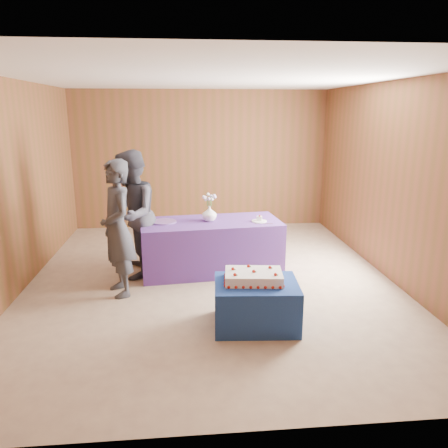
{
  "coord_description": "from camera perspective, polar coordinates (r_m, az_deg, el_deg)",
  "views": [
    {
      "loc": [
        -0.36,
        -5.7,
        2.3
      ],
      "look_at": [
        0.19,
        0.1,
        0.78
      ],
      "focal_mm": 35.0,
      "sensor_mm": 36.0,
      "label": 1
    }
  ],
  "objects": [
    {
      "name": "sheet_cake",
      "position": [
        4.78,
        3.88,
        -6.86
      ],
      "size": [
        0.69,
        0.51,
        0.15
      ],
      "rotation": [
        0.0,
        0.0,
        -0.11
      ],
      "color": "silver",
      "rests_on": "cake_table"
    },
    {
      "name": "serving_table",
      "position": [
        6.41,
        -1.72,
        -2.88
      ],
      "size": [
        2.08,
        1.1,
        0.75
      ],
      "primitive_type": "cube",
      "rotation": [
        0.0,
        0.0,
        0.1
      ],
      "color": "#483085",
      "rests_on": "ground"
    },
    {
      "name": "cake_slice",
      "position": [
        6.3,
        4.63,
        0.75
      ],
      "size": [
        0.09,
        0.08,
        0.09
      ],
      "rotation": [
        0.0,
        0.0,
        -0.23
      ],
      "color": "silver",
      "rests_on": "plate"
    },
    {
      "name": "cake_table",
      "position": [
        4.87,
        4.21,
        -10.38
      ],
      "size": [
        0.95,
        0.77,
        0.5
      ],
      "primitive_type": "cube",
      "rotation": [
        0.0,
        0.0,
        -0.08
      ],
      "color": "navy",
      "rests_on": "ground"
    },
    {
      "name": "guest_left",
      "position": [
        5.62,
        -13.76,
        -0.61
      ],
      "size": [
        0.63,
        0.75,
        1.74
      ],
      "primitive_type": "imported",
      "rotation": [
        0.0,
        0.0,
        -1.16
      ],
      "color": "#32343C",
      "rests_on": "ground"
    },
    {
      "name": "plate",
      "position": [
        6.31,
        4.62,
        0.39
      ],
      "size": [
        0.26,
        0.26,
        0.01
      ],
      "primitive_type": "cylinder",
      "rotation": [
        0.0,
        0.0,
        -0.2
      ],
      "color": "white",
      "rests_on": "serving_table"
    },
    {
      "name": "knife",
      "position": [
        6.18,
        5.2,
        0.04
      ],
      "size": [
        0.26,
        0.05,
        0.0
      ],
      "primitive_type": "cube",
      "rotation": [
        0.0,
        0.0,
        -0.11
      ],
      "color": "silver",
      "rests_on": "serving_table"
    },
    {
      "name": "platter",
      "position": [
        6.3,
        -7.86,
        0.3
      ],
      "size": [
        0.45,
        0.45,
        0.02
      ],
      "primitive_type": "cylinder",
      "rotation": [
        0.0,
        0.0,
        0.32
      ],
      "color": "#7751A2",
      "rests_on": "serving_table"
    },
    {
      "name": "guest_right",
      "position": [
        6.21,
        -12.02,
        1.18
      ],
      "size": [
        0.68,
        0.88,
        1.79
      ],
      "primitive_type": "imported",
      "rotation": [
        0.0,
        0.0,
        -1.56
      ],
      "color": "#373742",
      "rests_on": "ground"
    },
    {
      "name": "vase",
      "position": [
        6.3,
        -1.92,
        1.38
      ],
      "size": [
        0.26,
        0.26,
        0.22
      ],
      "primitive_type": "imported",
      "rotation": [
        0.0,
        0.0,
        -0.24
      ],
      "color": "white",
      "rests_on": "serving_table"
    },
    {
      "name": "room_shell",
      "position": [
        5.74,
        -1.83,
        9.61
      ],
      "size": [
        5.04,
        6.04,
        2.72
      ],
      "color": "brown",
      "rests_on": "ground"
    },
    {
      "name": "ground",
      "position": [
        6.16,
        -1.69,
        -7.33
      ],
      "size": [
        6.0,
        6.0,
        0.0
      ],
      "primitive_type": "plane",
      "color": "tan",
      "rests_on": "ground"
    },
    {
      "name": "flower_spray",
      "position": [
        6.25,
        -1.94,
        3.55
      ],
      "size": [
        0.2,
        0.21,
        0.16
      ],
      "color": "#356428",
      "rests_on": "vase"
    }
  ]
}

